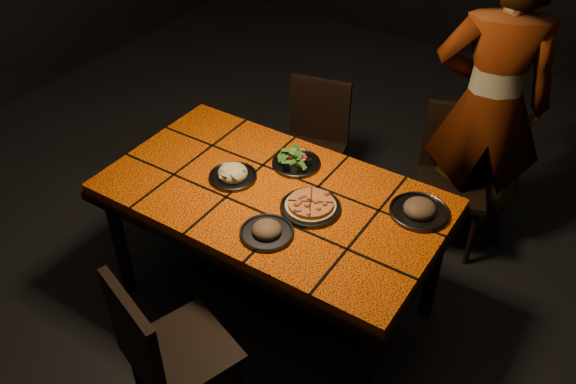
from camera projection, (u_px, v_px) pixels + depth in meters
The scene contains 11 objects.
room_shell at pixel (270, 43), 2.40m from camera, with size 6.04×7.04×3.08m.
dining_table at pixel (273, 205), 2.91m from camera, with size 1.62×0.92×0.75m.
chair_near at pixel (163, 350), 2.46m from camera, with size 0.51×0.51×0.88m.
chair_far_left at pixel (315, 138), 3.72m from camera, with size 0.45×0.45×0.83m.
chair_far_right at pixel (453, 169), 3.45m from camera, with size 0.49×0.49×0.85m.
diner at pixel (490, 106), 3.23m from camera, with size 0.64×0.42×1.75m, color brown.
plate_pizza at pixel (311, 206), 2.75m from camera, with size 0.32×0.32×0.04m.
plate_pasta at pixel (233, 175), 2.93m from camera, with size 0.23×0.23×0.08m.
plate_salad at pixel (296, 161), 3.02m from camera, with size 0.24×0.24×0.07m.
plate_mushroom_a at pixel (267, 231), 2.62m from camera, with size 0.24×0.24×0.08m.
plate_mushroom_b at pixel (420, 209), 2.73m from camera, with size 0.27×0.27×0.09m.
Camera 1 is at (1.28, -1.84, 2.53)m, focal length 38.00 mm.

